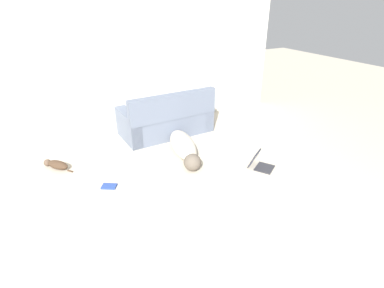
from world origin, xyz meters
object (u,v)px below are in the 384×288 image
object	(u,v)px
book_cream	(217,189)
cat	(56,165)
laptop_open	(259,162)
dog	(184,147)
couch	(167,120)
book_blue	(109,186)

from	to	relation	value
book_cream	cat	bearing A→B (deg)	138.81
book_cream	laptop_open	bearing A→B (deg)	13.91
dog	couch	bearing A→B (deg)	-174.05
dog	book_blue	bearing A→B (deg)	-63.18
cat	dog	bearing A→B (deg)	-143.99
couch	dog	world-z (taller)	couch
dog	book_cream	size ratio (longest dim) A/B	7.04
dog	laptop_open	size ratio (longest dim) A/B	3.24
book_blue	book_cream	world-z (taller)	same
cat	laptop_open	size ratio (longest dim) A/B	1.03
couch	book_cream	distance (m)	2.09
book_blue	book_cream	distance (m)	1.51
cat	book_cream	size ratio (longest dim) A/B	2.24
couch	cat	world-z (taller)	couch
couch	book_cream	size ratio (longest dim) A/B	8.07
cat	laptop_open	xyz separation A→B (m)	(2.78, -1.43, 0.02)
cat	laptop_open	world-z (taller)	laptop_open
book_blue	book_cream	bearing A→B (deg)	-30.34
cat	book_blue	xyz separation A→B (m)	(0.59, -0.89, -0.05)
book_blue	dog	bearing A→B (deg)	14.71
laptop_open	book_blue	xyz separation A→B (m)	(-2.20, 0.54, -0.07)
book_cream	book_blue	bearing A→B (deg)	149.66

